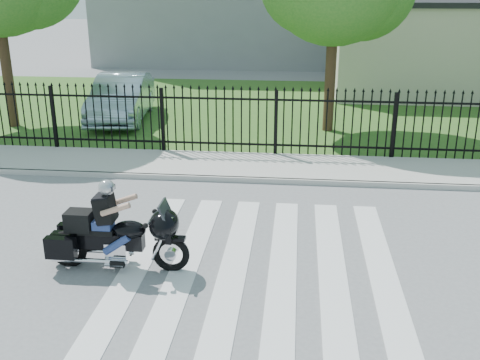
# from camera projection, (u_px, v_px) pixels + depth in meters

# --- Properties ---
(ground) EXTENTS (120.00, 120.00, 0.00)m
(ground) POSITION_uv_depth(u_px,v_px,m) (259.00, 265.00, 9.26)
(ground) COLOR slate
(ground) RESTS_ON ground
(crosswalk) EXTENTS (5.00, 5.50, 0.01)m
(crosswalk) POSITION_uv_depth(u_px,v_px,m) (259.00, 265.00, 9.25)
(crosswalk) COLOR silver
(crosswalk) RESTS_ON ground
(sidewalk) EXTENTS (40.00, 2.00, 0.12)m
(sidewalk) POSITION_uv_depth(u_px,v_px,m) (273.00, 167.00, 13.92)
(sidewalk) COLOR #ADAAA3
(sidewalk) RESTS_ON ground
(curb) EXTENTS (40.00, 0.12, 0.12)m
(curb) POSITION_uv_depth(u_px,v_px,m) (271.00, 181.00, 12.98)
(curb) COLOR #ADAAA3
(curb) RESTS_ON ground
(grass_strip) EXTENTS (40.00, 12.00, 0.02)m
(grass_strip) POSITION_uv_depth(u_px,v_px,m) (282.00, 109.00, 20.49)
(grass_strip) COLOR #2B5E20
(grass_strip) RESTS_ON ground
(iron_fence) EXTENTS (26.00, 0.04, 1.80)m
(iron_fence) POSITION_uv_depth(u_px,v_px,m) (276.00, 124.00, 14.57)
(iron_fence) COLOR black
(iron_fence) RESTS_ON ground
(building_low) EXTENTS (10.00, 6.00, 3.50)m
(building_low) POSITION_uv_depth(u_px,v_px,m) (458.00, 50.00, 22.97)
(building_low) COLOR beige
(building_low) RESTS_ON ground
(building_low_roof) EXTENTS (10.20, 6.20, 0.20)m
(building_low_roof) POSITION_uv_depth(u_px,v_px,m) (464.00, 2.00, 22.35)
(building_low_roof) COLOR black
(building_low_roof) RESTS_ON building_low
(motorcycle_rider) EXTENTS (2.35, 0.69, 1.55)m
(motorcycle_rider) POSITION_uv_depth(u_px,v_px,m) (113.00, 232.00, 8.98)
(motorcycle_rider) COLOR black
(motorcycle_rider) RESTS_ON ground
(parked_car) EXTENTS (2.08, 4.68, 1.49)m
(parked_car) POSITION_uv_depth(u_px,v_px,m) (122.00, 98.00, 18.58)
(parked_car) COLOR #9CB5C4
(parked_car) RESTS_ON grass_strip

